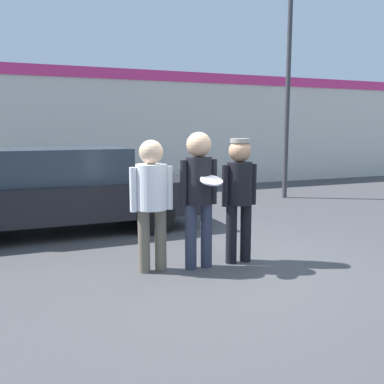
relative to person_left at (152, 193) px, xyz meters
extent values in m
plane|color=#3F3F42|center=(0.94, -0.25, -1.01)|extent=(56.00, 56.00, 0.00)
cube|color=silver|center=(0.94, 7.43, 0.75)|extent=(24.00, 0.18, 3.51)
cube|color=#E0337A|center=(0.94, 7.32, 2.36)|extent=(24.00, 0.04, 0.30)
cylinder|color=#665B4C|center=(-0.11, 0.00, -0.60)|extent=(0.15, 0.15, 0.80)
cylinder|color=#665B4C|center=(0.11, 0.00, -0.60)|extent=(0.15, 0.15, 0.80)
cylinder|color=silver|center=(0.00, 0.00, 0.08)|extent=(0.39, 0.39, 0.57)
cylinder|color=silver|center=(-0.23, 0.00, 0.06)|extent=(0.09, 0.09, 0.55)
cylinder|color=silver|center=(0.23, 0.00, 0.06)|extent=(0.09, 0.09, 0.55)
sphere|color=#DBB28E|center=(0.00, 0.00, 0.52)|extent=(0.30, 0.30, 0.30)
cylinder|color=#2D3347|center=(0.49, -0.10, -0.58)|extent=(0.15, 0.15, 0.85)
cylinder|color=#2D3347|center=(0.71, -0.10, -0.58)|extent=(0.15, 0.15, 0.85)
cylinder|color=black|center=(0.60, -0.10, 0.14)|extent=(0.34, 0.34, 0.60)
cylinder|color=black|center=(0.39, -0.10, 0.12)|extent=(0.09, 0.09, 0.58)
cylinder|color=black|center=(0.81, -0.10, 0.12)|extent=(0.09, 0.09, 0.58)
sphere|color=tan|center=(0.60, -0.10, 0.61)|extent=(0.32, 0.32, 0.32)
cylinder|color=silver|center=(0.66, -0.36, 0.17)|extent=(0.28, 0.27, 0.11)
cylinder|color=black|center=(1.09, -0.09, -0.61)|extent=(0.15, 0.15, 0.80)
cylinder|color=black|center=(1.31, -0.09, -0.61)|extent=(0.15, 0.15, 0.80)
cylinder|color=black|center=(1.20, -0.09, 0.08)|extent=(0.34, 0.34, 0.57)
cylinder|color=black|center=(0.99, -0.09, 0.06)|extent=(0.09, 0.09, 0.55)
cylinder|color=black|center=(1.40, -0.09, 0.06)|extent=(0.09, 0.09, 0.55)
sphere|color=tan|center=(1.20, -0.09, 0.51)|extent=(0.30, 0.30, 0.30)
cylinder|color=gray|center=(1.20, -0.09, 0.64)|extent=(0.26, 0.26, 0.06)
cube|color=black|center=(-0.79, 2.72, -0.42)|extent=(4.48, 1.93, 0.60)
cube|color=#28333D|center=(-0.88, 2.72, 0.18)|extent=(2.33, 1.66, 0.58)
cylinder|color=black|center=(0.60, 3.58, -0.67)|extent=(0.68, 0.22, 0.68)
cylinder|color=black|center=(0.60, 1.85, -0.67)|extent=(0.68, 0.22, 0.68)
cylinder|color=#38383D|center=(4.96, 4.35, 2.17)|extent=(0.12, 0.12, 6.36)
camera|label=1|loc=(-1.52, -5.10, 0.81)|focal=40.00mm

